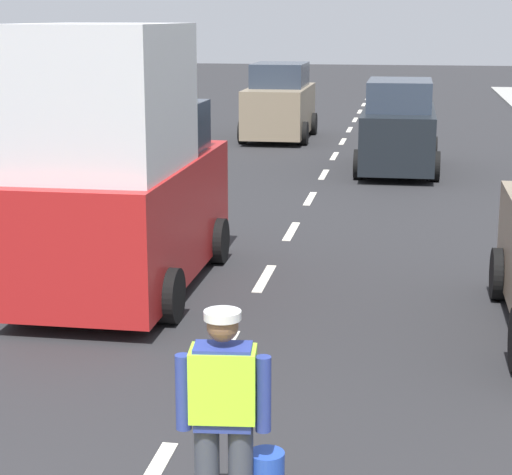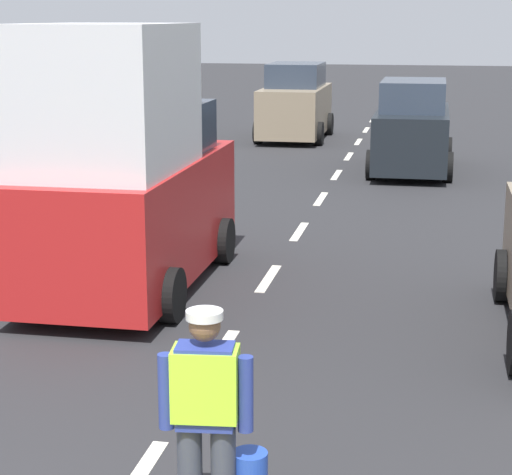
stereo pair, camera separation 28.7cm
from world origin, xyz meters
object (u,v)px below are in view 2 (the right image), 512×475
object	(u,v)px
car_oncoming_second	(295,104)
road_worker	(209,411)
car_outgoing_far	(412,129)
delivery_truck	(124,173)

from	to	relation	value
car_oncoming_second	road_worker	bearing A→B (deg)	-82.95
road_worker	car_outgoing_far	distance (m)	16.47
delivery_truck	car_oncoming_second	bearing A→B (deg)	90.54
car_outgoing_far	road_worker	bearing A→B (deg)	-93.22
road_worker	delivery_truck	size ratio (longest dim) A/B	0.36
car_outgoing_far	car_oncoming_second	world-z (taller)	car_oncoming_second
delivery_truck	car_oncoming_second	world-z (taller)	delivery_truck
road_worker	car_outgoing_far	bearing A→B (deg)	86.78
road_worker	car_outgoing_far	size ratio (longest dim) A/B	0.39
delivery_truck	car_outgoing_far	distance (m)	11.29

